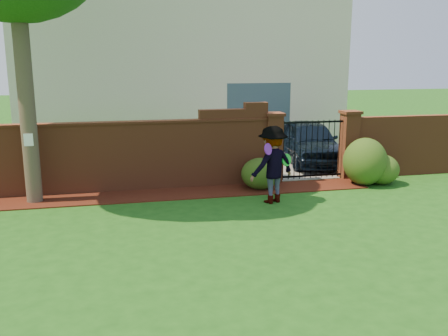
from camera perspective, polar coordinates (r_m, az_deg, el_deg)
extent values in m
cube|color=#1A4E13|center=(9.12, -0.92, -8.51)|extent=(80.00, 80.00, 0.01)
cube|color=#38120A|center=(12.14, -8.58, -3.15)|extent=(11.10, 1.08, 0.03)
cube|color=brown|center=(12.57, -14.39, 1.05)|extent=(8.70, 0.25, 1.70)
cube|color=brown|center=(12.78, 1.08, 6.17)|extent=(1.80, 0.25, 0.30)
cube|color=brown|center=(12.91, 3.69, 7.24)|extent=(0.60, 0.25, 0.16)
cube|color=brown|center=(12.44, -14.61, 5.03)|extent=(8.70, 0.31, 0.06)
cube|color=brown|center=(15.08, 21.04, 2.48)|extent=(4.00, 0.25, 1.70)
cube|color=brown|center=(13.22, 5.70, 2.16)|extent=(0.42, 0.42, 1.80)
cube|color=brown|center=(13.09, 5.79, 6.21)|extent=(0.50, 0.50, 0.08)
cube|color=brown|center=(14.07, 14.25, 2.46)|extent=(0.42, 0.42, 1.80)
cube|color=brown|center=(13.94, 14.45, 6.27)|extent=(0.50, 0.50, 0.08)
cylinder|color=black|center=(13.33, 6.89, 2.00)|extent=(0.02, 0.02, 1.60)
cylinder|color=black|center=(13.38, 7.54, 2.02)|extent=(0.02, 0.02, 1.60)
cylinder|color=black|center=(13.44, 8.19, 2.05)|extent=(0.02, 0.02, 1.60)
cylinder|color=black|center=(13.50, 8.83, 2.07)|extent=(0.02, 0.02, 1.60)
cylinder|color=black|center=(13.55, 9.47, 2.09)|extent=(0.02, 0.02, 1.60)
cylinder|color=black|center=(13.62, 10.10, 2.12)|extent=(0.02, 0.02, 1.60)
cylinder|color=black|center=(13.68, 10.72, 2.14)|extent=(0.02, 0.02, 1.60)
cylinder|color=black|center=(13.74, 11.34, 2.16)|extent=(0.02, 0.02, 1.60)
cylinder|color=black|center=(13.81, 11.96, 2.18)|extent=(0.02, 0.02, 1.60)
cylinder|color=black|center=(13.88, 12.56, 2.21)|extent=(0.02, 0.02, 1.60)
cylinder|color=black|center=(13.95, 13.17, 2.23)|extent=(0.02, 0.02, 1.60)
cube|color=black|center=(13.77, 9.98, -0.87)|extent=(1.78, 0.03, 0.05)
cube|color=black|center=(13.50, 10.22, 5.25)|extent=(1.78, 0.03, 0.05)
cube|color=slate|center=(17.46, 4.94, 1.73)|extent=(3.20, 8.00, 0.01)
cube|color=beige|center=(20.52, -5.20, 11.76)|extent=(12.00, 6.00, 6.00)
cube|color=#384C5B|center=(18.27, 4.01, 6.02)|extent=(2.40, 0.12, 2.40)
imported|color=black|center=(15.76, 10.03, 2.89)|extent=(2.06, 4.13, 1.35)
cylinder|color=#413427|center=(11.88, -22.35, 12.74)|extent=(0.36, 0.36, 7.00)
cube|color=white|center=(11.83, -21.69, 3.04)|extent=(0.20, 0.01, 0.28)
ellipsoid|color=#204514|center=(12.58, 4.23, -0.66)|extent=(0.98, 0.98, 0.80)
ellipsoid|color=#204514|center=(13.44, 15.99, 0.72)|extent=(1.14, 1.14, 1.25)
ellipsoid|color=#204514|center=(13.70, 17.81, -0.16)|extent=(0.90, 0.90, 0.80)
imported|color=gray|center=(11.32, 5.71, 0.35)|extent=(1.31, 1.02, 1.78)
cylinder|color=purple|center=(10.90, 5.12, 2.19)|extent=(0.25, 0.23, 0.26)
cylinder|color=green|center=(11.47, 7.24, 0.93)|extent=(0.29, 0.19, 0.29)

